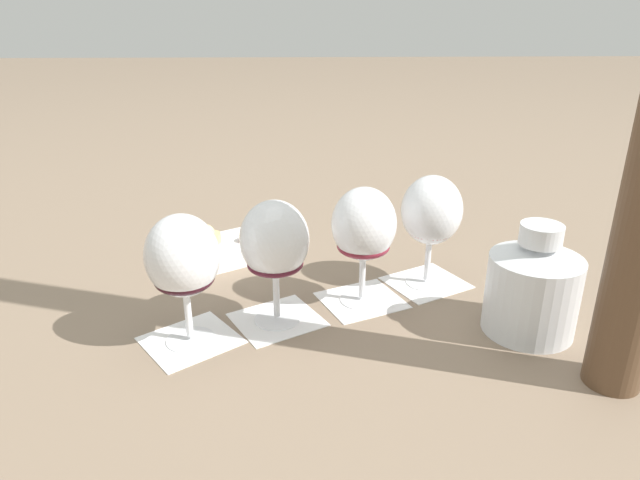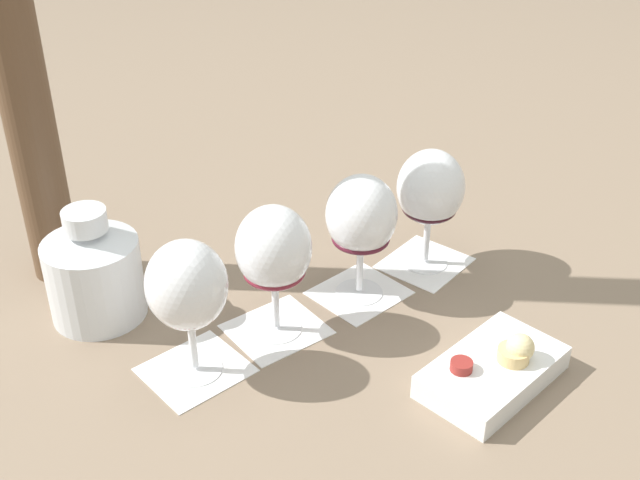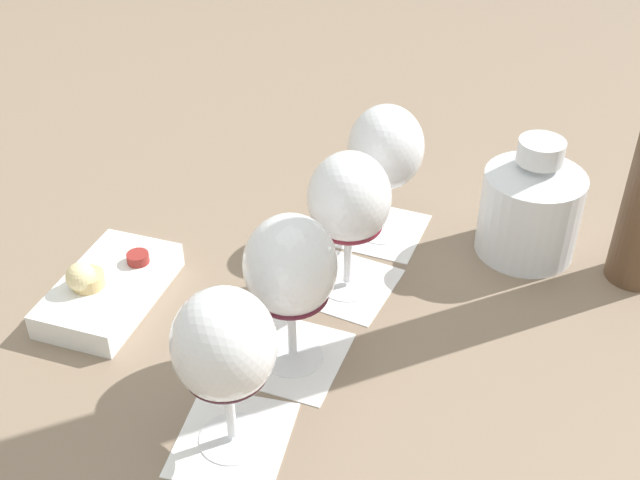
% 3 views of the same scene
% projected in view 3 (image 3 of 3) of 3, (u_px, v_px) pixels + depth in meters
% --- Properties ---
extents(ground_plane, '(8.00, 8.00, 0.00)m').
position_uv_depth(ground_plane, '(321.00, 321.00, 0.87)').
color(ground_plane, '#7F6B56').
extents(tasting_card_0, '(0.14, 0.14, 0.00)m').
position_uv_depth(tasting_card_0, '(381.00, 230.00, 1.00)').
color(tasting_card_0, white).
rests_on(tasting_card_0, ground_plane).
extents(tasting_card_1, '(0.14, 0.14, 0.00)m').
position_uv_depth(tasting_card_1, '(347.00, 285.00, 0.92)').
color(tasting_card_1, white).
rests_on(tasting_card_1, ground_plane).
extents(tasting_card_2, '(0.14, 0.14, 0.00)m').
position_uv_depth(tasting_card_2, '(293.00, 357.00, 0.82)').
color(tasting_card_2, white).
rests_on(tasting_card_2, ground_plane).
extents(tasting_card_3, '(0.15, 0.15, 0.00)m').
position_uv_depth(tasting_card_3, '(233.00, 439.00, 0.73)').
color(tasting_card_3, white).
rests_on(tasting_card_3, ground_plane).
extents(wine_glass_0, '(0.09, 0.09, 0.17)m').
position_uv_depth(wine_glass_0, '(386.00, 153.00, 0.94)').
color(wine_glass_0, white).
rests_on(wine_glass_0, tasting_card_0).
extents(wine_glass_1, '(0.09, 0.09, 0.17)m').
position_uv_depth(wine_glass_1, '(349.00, 204.00, 0.85)').
color(wine_glass_1, white).
rests_on(wine_glass_1, tasting_card_1).
extents(wine_glass_2, '(0.09, 0.09, 0.17)m').
position_uv_depth(wine_glass_2, '(290.00, 271.00, 0.76)').
color(wine_glass_2, white).
rests_on(wine_glass_2, tasting_card_2).
extents(wine_glass_3, '(0.09, 0.09, 0.17)m').
position_uv_depth(wine_glass_3, '(225.00, 351.00, 0.67)').
color(wine_glass_3, white).
rests_on(wine_glass_3, tasting_card_3).
extents(ceramic_vase, '(0.12, 0.12, 0.15)m').
position_uv_depth(ceramic_vase, '(531.00, 205.00, 0.93)').
color(ceramic_vase, silver).
rests_on(ceramic_vase, ground_plane).
extents(snack_dish, '(0.19, 0.17, 0.06)m').
position_uv_depth(snack_dish, '(108.00, 288.00, 0.88)').
color(snack_dish, white).
rests_on(snack_dish, ground_plane).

